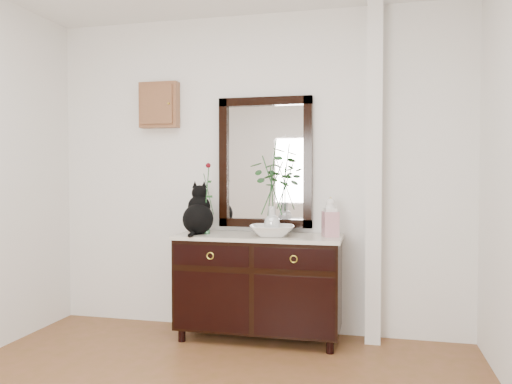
% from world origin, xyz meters
% --- Properties ---
extents(wall_back, '(3.60, 0.04, 2.70)m').
position_xyz_m(wall_back, '(0.00, 1.98, 1.35)').
color(wall_back, white).
rests_on(wall_back, ground).
extents(pilaster, '(0.12, 0.20, 2.70)m').
position_xyz_m(pilaster, '(1.00, 1.90, 1.35)').
color(pilaster, white).
rests_on(pilaster, ground).
extents(sideboard, '(1.33, 0.52, 0.82)m').
position_xyz_m(sideboard, '(0.10, 1.73, 0.47)').
color(sideboard, black).
rests_on(sideboard, ground).
extents(wall_mirror, '(0.80, 0.06, 1.10)m').
position_xyz_m(wall_mirror, '(0.10, 1.97, 1.44)').
color(wall_mirror, black).
rests_on(wall_mirror, wall_back).
extents(key_cabinet, '(0.35, 0.10, 0.40)m').
position_xyz_m(key_cabinet, '(-0.85, 1.94, 1.95)').
color(key_cabinet, brown).
rests_on(key_cabinet, wall_back).
extents(cat, '(0.35, 0.40, 0.41)m').
position_xyz_m(cat, '(-0.41, 1.70, 1.05)').
color(cat, black).
rests_on(cat, sideboard).
extents(lotus_bowl, '(0.41, 0.41, 0.09)m').
position_xyz_m(lotus_bowl, '(0.22, 1.68, 0.89)').
color(lotus_bowl, white).
rests_on(lotus_bowl, sideboard).
extents(vase_branches, '(0.43, 0.43, 0.76)m').
position_xyz_m(vase_branches, '(0.22, 1.68, 1.25)').
color(vase_branches, silver).
rests_on(vase_branches, lotus_bowl).
extents(bud_vase_rose, '(0.07, 0.07, 0.59)m').
position_xyz_m(bud_vase_rose, '(-0.33, 1.72, 1.15)').
color(bud_vase_rose, '#366F43').
rests_on(bud_vase_rose, sideboard).
extents(ginger_jar, '(0.15, 0.15, 0.31)m').
position_xyz_m(ginger_jar, '(0.67, 1.76, 1.01)').
color(ginger_jar, white).
rests_on(ginger_jar, sideboard).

